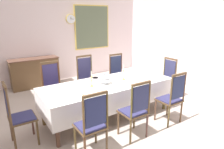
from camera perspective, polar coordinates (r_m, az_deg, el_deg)
ground at (r=4.40m, az=0.19°, el=-12.91°), size 6.45×6.66×0.04m
back_wall at (r=6.90m, az=-16.00°, el=12.70°), size 6.45×0.08×3.51m
right_wall at (r=6.28m, az=26.31°, el=11.34°), size 0.08×6.66×3.51m
dining_table at (r=4.22m, az=-1.02°, el=-3.38°), size 2.79×1.06×0.78m
tablecloth at (r=4.23m, az=-1.01°, el=-3.96°), size 2.81×1.08×0.44m
chair_south_a at (r=3.13m, az=-5.75°, el=-13.70°), size 0.44×0.42×1.10m
chair_north_a at (r=4.72m, az=-16.56°, el=-3.42°), size 0.44×0.42×1.16m
chair_south_b at (r=3.56m, az=6.74°, el=-9.81°), size 0.44×0.42×1.10m
chair_north_b at (r=5.01m, az=-7.19°, el=-1.49°), size 0.44×0.42×1.21m
chair_south_c at (r=4.20m, az=16.84°, el=-6.24°), size 0.44×0.42×1.10m
chair_north_c at (r=5.48m, az=1.80°, el=-0.00°), size 0.44×0.42×1.14m
chair_head_west at (r=3.70m, az=-25.53°, el=-10.20°), size 0.42×0.44×1.12m
chair_head_east at (r=5.40m, az=15.27°, el=-1.06°), size 0.42×0.44×1.09m
soup_tureen at (r=4.12m, az=-2.11°, el=-1.35°), size 0.25×0.25×0.20m
candlestick_west at (r=3.96m, az=-5.88°, el=-1.73°), size 0.07×0.07×0.32m
candlestick_east at (r=4.37m, az=3.37°, el=0.16°), size 0.07×0.07×0.33m
bowl_near_left at (r=4.43m, az=-4.82°, el=-1.13°), size 0.17×0.17×0.04m
bowl_near_right at (r=3.61m, az=-6.36°, el=-5.44°), size 0.15×0.15×0.03m
bowl_far_left at (r=3.89m, az=2.39°, el=-3.70°), size 0.15×0.15×0.03m
bowl_far_right at (r=4.57m, az=-1.98°, el=-0.52°), size 0.16×0.16×0.04m
spoon_primary at (r=4.40m, az=-6.35°, el=-1.53°), size 0.06×0.18×0.01m
spoon_secondary at (r=3.59m, az=-8.12°, el=-5.84°), size 0.06×0.17×0.01m
sideboard at (r=6.59m, az=-21.22°, el=0.51°), size 1.44×0.48×0.90m
mounted_clock at (r=7.01m, az=-11.79°, el=15.33°), size 0.33×0.06×0.33m
framed_painting at (r=7.37m, az=-5.71°, el=13.34°), size 1.36×0.05×1.53m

